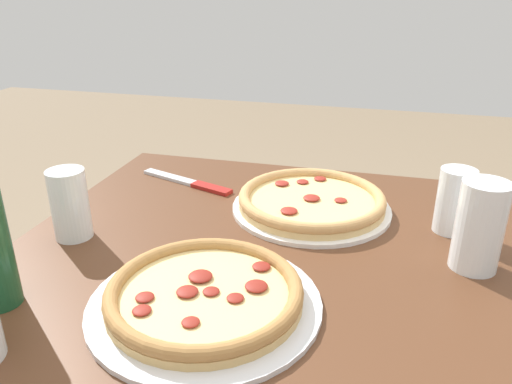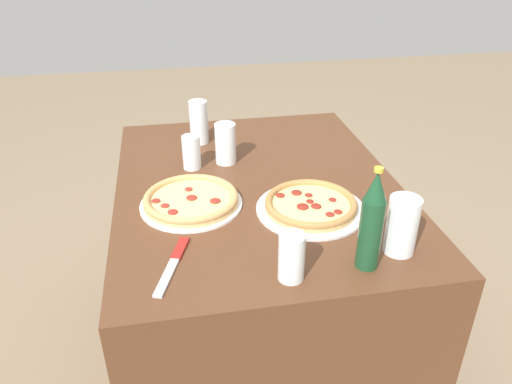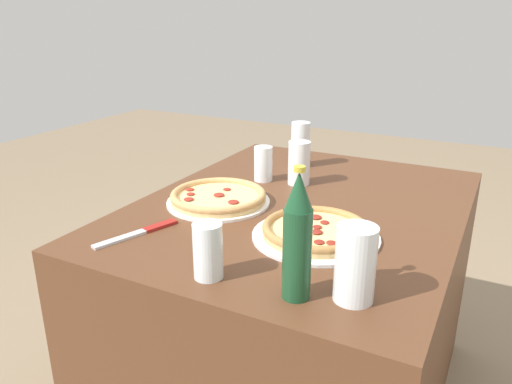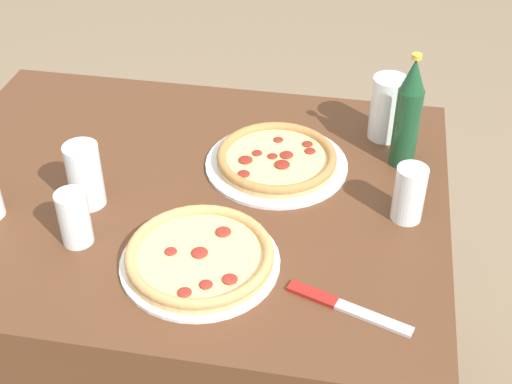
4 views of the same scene
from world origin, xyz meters
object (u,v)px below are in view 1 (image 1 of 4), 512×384
at_px(pizza_salami, 311,201).
at_px(knife, 190,183).
at_px(glass_lemonade, 70,208).
at_px(glass_orange_juice, 479,231).
at_px(pizza_margherita, 205,295).
at_px(glass_red_wine, 454,203).

bearing_deg(pizza_salami, knife, 167.02).
distance_m(pizza_salami, glass_lemonade, 0.43).
xyz_separation_m(pizza_salami, knife, (-0.27, 0.06, -0.01)).
bearing_deg(glass_orange_juice, pizza_margherita, -151.24).
bearing_deg(knife, pizza_salami, -12.98).
bearing_deg(pizza_margherita, glass_lemonade, 155.50).
distance_m(pizza_margherita, glass_lemonade, 0.31).
bearing_deg(glass_red_wine, glass_orange_juice, -79.30).
distance_m(pizza_salami, glass_orange_juice, 0.31).
bearing_deg(glass_lemonade, glass_red_wine, 16.59).
relative_size(glass_lemonade, glass_red_wine, 1.06).
height_order(pizza_margherita, glass_red_wine, glass_red_wine).
height_order(pizza_margherita, glass_orange_juice, glass_orange_juice).
bearing_deg(pizza_margherita, glass_red_wine, 42.94).
height_order(pizza_salami, pizza_margherita, same).
xyz_separation_m(glass_orange_juice, glass_red_wine, (-0.02, 0.12, -0.01)).
bearing_deg(pizza_salami, glass_lemonade, -151.13).
bearing_deg(glass_orange_juice, glass_lemonade, -173.94).
height_order(pizza_salami, glass_lemonade, glass_lemonade).
bearing_deg(glass_lemonade, knife, 68.87).
height_order(pizza_salami, glass_red_wine, glass_red_wine).
relative_size(pizza_margherita, glass_red_wine, 2.76).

